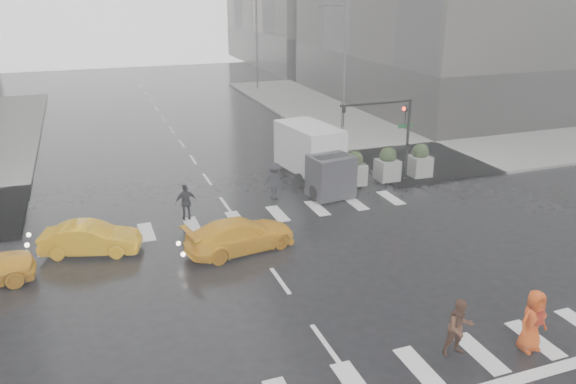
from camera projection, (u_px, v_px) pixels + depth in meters
name	position (u px, v px, depth m)	size (l,w,h in m)	color
ground	(280.00, 281.00, 20.18)	(120.00, 120.00, 0.00)	black
sidewalk_ne	(448.00, 127.00, 41.89)	(35.00, 35.00, 0.15)	gray
road_markings	(280.00, 281.00, 20.18)	(18.00, 48.00, 0.01)	silver
traffic_signal_pole	(392.00, 125.00, 29.04)	(4.45, 0.42, 4.50)	black
street_lamp_near	(343.00, 65.00, 37.85)	(2.15, 0.22, 9.00)	#59595B
street_lamp_far	(255.00, 40.00, 55.45)	(2.15, 0.22, 9.00)	#59595B
planter_west	(354.00, 169.00, 29.33)	(1.10, 1.10, 1.80)	gray
planter_mid	(387.00, 165.00, 29.98)	(1.10, 1.10, 1.80)	gray
planter_east	(420.00, 161.00, 30.63)	(1.10, 1.10, 1.80)	gray
pedestrian_brown	(460.00, 328.00, 15.86)	(0.86, 0.67, 1.77)	#4A291A
pedestrian_orange	(533.00, 321.00, 16.06)	(0.98, 0.68, 1.91)	#CB410E
pedestrian_far_a	(186.00, 202.00, 25.17)	(1.00, 0.61, 1.70)	black
pedestrian_far_b	(275.00, 181.00, 27.64)	(1.21, 0.67, 1.87)	black
taxi_mid	(91.00, 239.00, 22.06)	(1.33, 3.80, 1.25)	#FFAE0D
taxi_rear	(240.00, 235.00, 22.34)	(1.83, 3.97, 1.31)	#FFAE0D
box_truck	(315.00, 155.00, 29.40)	(2.15, 5.73, 3.04)	silver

